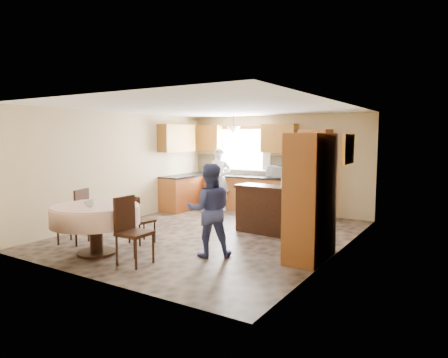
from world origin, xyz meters
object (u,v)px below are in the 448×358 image
at_px(chair_back, 138,217).
at_px(sideboard, 267,211).
at_px(person_dining, 209,210).
at_px(chair_left, 77,214).
at_px(chair_right, 131,227).
at_px(cupboard, 310,197).
at_px(person_sink, 219,179).
at_px(oven_tower, 315,174).
at_px(dining_table, 96,216).

bearing_deg(chair_back, sideboard, -118.55).
xyz_separation_m(sideboard, person_dining, (-0.10, -1.91, 0.31)).
bearing_deg(chair_left, chair_right, 61.98).
distance_m(chair_left, chair_back, 1.12).
height_order(sideboard, chair_left, chair_left).
bearing_deg(cupboard, chair_back, -165.58).
distance_m(sideboard, person_sink, 2.75).
height_order(cupboard, chair_left, cupboard).
xyz_separation_m(sideboard, chair_left, (-2.57, -2.57, 0.10)).
xyz_separation_m(oven_tower, chair_back, (-1.90, -4.00, -0.57)).
distance_m(person_sink, person_dining, 4.11).
distance_m(chair_left, person_dining, 2.57).
bearing_deg(person_dining, person_sink, -95.63).
bearing_deg(person_dining, cupboard, 169.67).
xyz_separation_m(chair_back, person_dining, (1.52, 0.06, 0.27)).
relative_size(sideboard, dining_table, 0.88).
bearing_deg(dining_table, chair_left, 163.02).
bearing_deg(chair_left, dining_table, 55.42).
xyz_separation_m(oven_tower, chair_right, (-1.18, -4.90, -0.49)).
distance_m(chair_right, person_sink, 4.69).
distance_m(dining_table, chair_left, 0.85).
height_order(chair_right, person_sink, person_sink).
bearing_deg(chair_right, cupboard, -55.30).
height_order(chair_left, chair_back, chair_left).
distance_m(cupboard, dining_table, 3.52).
bearing_deg(oven_tower, sideboard, -97.83).
distance_m(cupboard, person_sink, 4.54).
relative_size(chair_right, person_dining, 0.68).
bearing_deg(dining_table, oven_tower, 67.14).
distance_m(oven_tower, chair_left, 5.43).
relative_size(chair_back, chair_right, 0.86).
xyz_separation_m(sideboard, cupboard, (1.35, -1.21, 0.55)).
bearing_deg(cupboard, person_sink, 141.15).
bearing_deg(person_sink, cupboard, -57.46).
distance_m(chair_left, chair_right, 1.69).
bearing_deg(person_sink, oven_tower, -9.55).
height_order(chair_left, chair_right, chair_right).
bearing_deg(chair_left, person_sink, 157.14).
bearing_deg(sideboard, person_sink, 148.84).
bearing_deg(oven_tower, chair_back, -115.37).
height_order(oven_tower, person_dining, oven_tower).
relative_size(oven_tower, sideboard, 1.67).
bearing_deg(chair_right, oven_tower, -15.28).
bearing_deg(person_dining, oven_tower, -131.57).
distance_m(chair_left, person_sink, 4.22).
bearing_deg(chair_back, person_sink, -70.35).
bearing_deg(chair_back, oven_tower, -104.62).
bearing_deg(person_sink, chair_right, -92.78).
xyz_separation_m(person_sink, person_dining, (2.09, -3.54, -0.07)).
height_order(oven_tower, chair_left, oven_tower).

